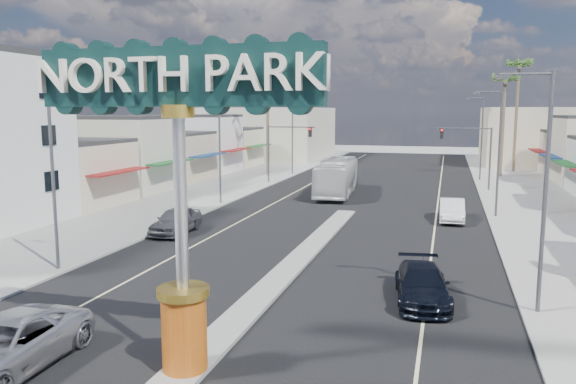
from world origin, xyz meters
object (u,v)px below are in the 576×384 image
Objects in this scene: streetlight_l_mid at (222,142)px; gateway_sign at (179,172)px; car_parked_left at (176,221)px; car_parked_right at (452,210)px; traffic_signal_right at (471,146)px; streetlight_r_mid at (497,147)px; palm_right_mid at (505,83)px; suv_left at (6,345)px; streetlight_r_near at (541,181)px; palm_left_far at (267,76)px; streetlight_l_far at (294,132)px; traffic_signal_left at (285,143)px; suv_right at (422,284)px; streetlight_r_far at (480,134)px; streetlight_l_near at (55,166)px; palm_right_far at (519,70)px; city_bus at (337,177)px.

gateway_sign is at bearing -69.58° from streetlight_l_mid.
gateway_sign is 19.94m from car_parked_left.
gateway_sign is at bearing -107.02° from car_parked_right.
traffic_signal_right is 0.67× the size of streetlight_r_mid.
palm_right_mid reaches higher than suv_left.
palm_left_far reaches higher than streetlight_r_near.
streetlight_l_far is at bearing 125.97° from car_parked_right.
traffic_signal_left is at bearing 87.94° from car_parked_left.
car_parked_right is (7.56, 25.88, -5.16)m from gateway_sign.
streetlight_l_mid is 1.82× the size of suv_right.
suv_left is at bearing -106.88° from streetlight_r_far.
traffic_signal_left is (-9.18, 42.02, -1.65)m from gateway_sign.
car_parked_right is (18.00, 17.85, -4.30)m from streetlight_l_near.
streetlight_l_near is 1.00× the size of streetlight_r_far.
streetlight_r_mid is 1.89× the size of car_parked_left.
palm_left_far is at bearing 105.15° from gateway_sign.
suv_right is (6.34, 8.29, -5.21)m from gateway_sign.
traffic_signal_left is 0.67× the size of streetlight_l_mid.
streetlight_l_near and streetlight_r_near have the same top height.
streetlight_l_far reaches higher than car_parked_right.
palm_left_far is 51.04m from suv_left.
palm_right_far is at bearing 84.98° from streetlight_r_near.
palm_left_far is (-2.57, 40.00, 6.43)m from streetlight_l_near.
car_parked_right is at bearing -102.29° from palm_right_far.
streetlight_r_near is (19.62, -33.99, 0.79)m from traffic_signal_left.
streetlight_r_near is at bearing -95.02° from palm_right_far.
traffic_signal_right is at bearing 83.53° from car_parked_right.
streetlight_r_near is 1.82× the size of suv_right.
streetlight_l_mid is 1.00× the size of streetlight_r_mid.
city_bus is (-8.82, 27.62, 0.90)m from suv_right.
traffic_signal_left is 1.21× the size of suv_right.
streetlight_r_far is at bearing 22.20° from traffic_signal_left.
traffic_signal_right is 0.67× the size of streetlight_r_near.
city_bus is at bearing -152.38° from traffic_signal_right.
streetlight_r_near is 18.62m from suv_left.
gateway_sign is 1.53× the size of traffic_signal_left.
car_parked_left is (4.00, -30.98, -10.68)m from palm_left_far.
gateway_sign is 7.37m from suv_left.
streetlight_l_near is at bearing -116.99° from palm_right_mid.
streetlight_r_mid is at bearing 90.00° from streetlight_r_near.
traffic_signal_right is at bearing 77.67° from gateway_sign.
streetlight_l_mid is (-19.62, -13.99, 0.79)m from traffic_signal_right.
streetlight_l_far is at bearing 133.48° from streetlight_r_mid.
city_bus is at bearing 68.45° from car_parked_left.
streetlight_l_mid is at bearing -128.48° from palm_right_far.
palm_right_mid is at bearing 70.63° from suv_left.
streetlight_r_mid is at bearing 0.00° from streetlight_l_mid.
streetlight_l_mid is at bearing -139.15° from city_bus.
palm_right_far reaches higher than streetlight_l_mid.
palm_right_mid is at bearing 9.69° from streetlight_l_far.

